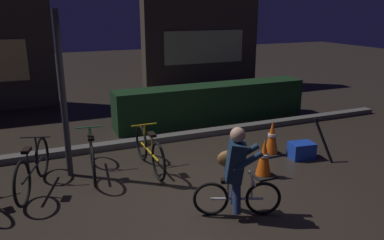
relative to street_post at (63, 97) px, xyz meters
The scene contains 13 objects.
ground_plane 2.52m from the street_post, 34.26° to the right, with size 40.00×40.00×0.00m, color #2D261E.
sidewalk_curb 2.40m from the street_post, 29.58° to the left, with size 12.00×0.24×0.12m, color #56544F.
hedge_row 4.13m from the street_post, 28.08° to the left, with size 4.80×0.70×0.92m, color black.
storefront_right 7.92m from the street_post, 49.52° to the left, with size 4.16×0.54×4.24m.
street_post is the anchor object (origin of this frame).
parked_bike_left_mid 1.19m from the street_post, 149.24° to the right, with size 0.58×1.61×0.77m.
parked_bike_center_left 1.07m from the street_post, 10.98° to the right, with size 0.46×1.62×0.75m.
parked_bike_center_right 1.67m from the street_post, 11.98° to the right, with size 0.46×1.61×0.74m.
traffic_cone_near 3.39m from the street_post, 23.76° to the right, with size 0.36×0.36×0.65m.
traffic_cone_far 3.82m from the street_post, ahead, with size 0.36×0.36×0.68m.
blue_crate 4.32m from the street_post, 12.53° to the right, with size 0.44×0.32×0.30m, color #193DB7.
cyclist 2.99m from the street_post, 48.64° to the right, with size 1.12×0.65×1.25m.
closed_umbrella 4.56m from the street_post, 14.93° to the right, with size 0.05×0.05×0.85m, color black.
Camera 1 is at (-2.19, -5.02, 2.71)m, focal length 35.78 mm.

